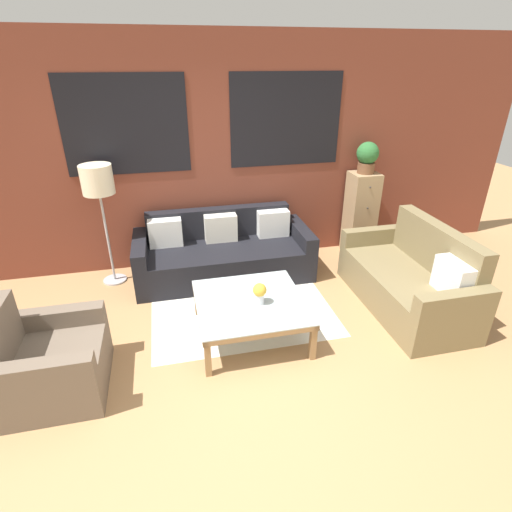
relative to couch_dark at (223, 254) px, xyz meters
The scene contains 11 objects.
ground_plane 1.97m from the couch_dark, 91.34° to the right, with size 16.00×16.00×0.00m, color #AD7F51.
wall_back_brick 1.23m from the couch_dark, 95.39° to the left, with size 8.40×0.09×2.80m.
rug 0.79m from the couch_dark, 85.39° to the right, with size 1.94×1.69×0.00m.
couch_dark is the anchor object (origin of this frame).
settee_vintage 2.21m from the couch_dark, 32.45° to the right, with size 0.80×1.67×0.92m.
armchair_corner 2.37m from the couch_dark, 135.67° to the right, with size 0.80×0.83×0.84m.
coffee_table 1.31m from the couch_dark, 87.42° to the right, with size 1.03×1.03×0.40m.
floor_lamp 1.65m from the couch_dark, behind, with size 0.35×0.35×1.45m.
drawer_cabinet 1.98m from the couch_dark, ahead, with size 0.36×0.37×1.13m.
potted_plant 2.23m from the couch_dark, ahead, with size 0.28×0.28×0.40m.
flower_vase 1.40m from the couch_dark, 84.22° to the right, with size 0.13×0.13×0.21m.
Camera 1 is at (-0.57, -2.52, 2.49)m, focal length 28.00 mm.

